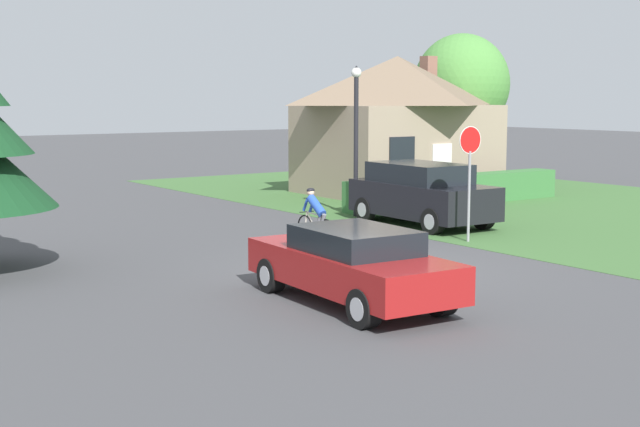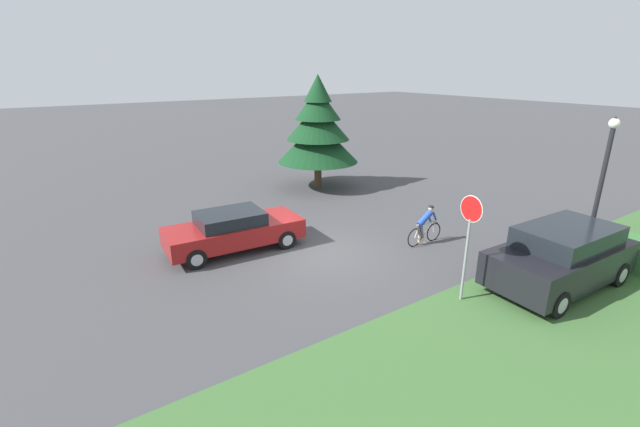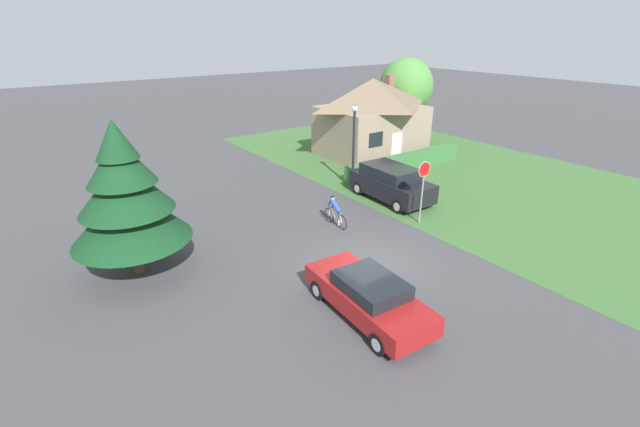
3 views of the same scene
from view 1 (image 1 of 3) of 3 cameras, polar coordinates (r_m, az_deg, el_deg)
name	(u,v)px [view 1 (image 1 of 3)]	position (r m, az deg, el deg)	size (l,w,h in m)	color
ground_plane	(360,271)	(18.96, 2.60, -3.72)	(140.00, 140.00, 0.00)	#424244
grass_verge_right	(577,210)	(30.23, 16.16, 0.21)	(16.00, 36.00, 0.01)	#3D6633
cottage_house	(397,122)	(34.30, 4.95, 5.82)	(7.24, 5.66, 5.27)	gray
hedge_row	(456,190)	(30.91, 8.71, 1.51)	(9.12, 0.90, 1.01)	#387038
sedan_left_lane	(352,265)	(15.91, 2.06, -3.29)	(2.09, 4.69, 1.38)	maroon
cyclist	(316,217)	(22.47, -0.27, -0.21)	(0.44, 1.64, 1.41)	black
parked_suv_right	(422,194)	(25.76, 6.54, 1.26)	(2.24, 4.58, 1.79)	black
stop_sign	(470,161)	(22.83, 9.56, 3.34)	(0.70, 0.07, 2.95)	gray
street_lamp	(356,126)	(27.33, 2.32, 5.64)	(0.31, 0.31, 4.62)	black
deciduous_tree_right	(462,84)	(38.48, 9.05, 8.16)	(4.04, 4.04, 6.32)	#4C3823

